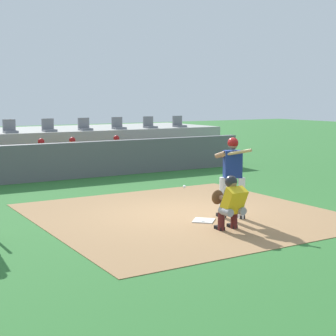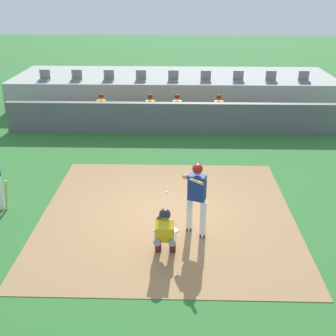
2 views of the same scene
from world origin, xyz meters
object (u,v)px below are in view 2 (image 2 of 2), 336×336
at_px(catcher_crouched, 165,230).
at_px(stadium_seat_2, 109,78).
at_px(dugout_player_2, 177,110).
at_px(stadium_seat_7, 271,79).
at_px(dugout_player_1, 150,110).
at_px(stadium_seat_1, 76,78).
at_px(dugout_player_3, 219,110).
at_px(stadium_seat_5, 206,79).
at_px(stadium_seat_8, 304,79).
at_px(batter_at_plate, 196,195).
at_px(stadium_seat_6, 238,79).
at_px(dugout_player_0, 101,110).
at_px(stadium_seat_0, 44,78).
at_px(stadium_seat_3, 141,78).
at_px(home_plate, 166,230).
at_px(stadium_seat_4, 173,79).

bearing_deg(catcher_crouched, stadium_seat_2, 104.56).
height_order(dugout_player_2, stadium_seat_7, stadium_seat_7).
relative_size(dugout_player_1, stadium_seat_1, 2.71).
relative_size(dugout_player_3, stadium_seat_1, 2.71).
bearing_deg(stadium_seat_5, catcher_crouched, -97.43).
bearing_deg(stadium_seat_8, dugout_player_2, -159.98).
distance_m(catcher_crouched, dugout_player_3, 9.27).
bearing_deg(batter_at_plate, stadium_seat_6, 77.91).
xyz_separation_m(dugout_player_0, stadium_seat_6, (5.81, 2.03, 0.86)).
xyz_separation_m(dugout_player_0, stadium_seat_0, (-2.85, 2.03, 0.86)).
height_order(stadium_seat_1, stadium_seat_3, same).
bearing_deg(stadium_seat_7, stadium_seat_2, 180.00).
bearing_deg(catcher_crouched, stadium_seat_6, 75.40).
xyz_separation_m(stadium_seat_3, stadium_seat_7, (5.78, 0.00, 0.00)).
distance_m(catcher_crouched, stadium_seat_5, 11.24).
bearing_deg(stadium_seat_3, dugout_player_1, -75.47).
bearing_deg(stadium_seat_7, batter_at_plate, -109.55).
bearing_deg(stadium_seat_5, stadium_seat_2, 180.00).
height_order(stadium_seat_6, stadium_seat_7, same).
bearing_deg(batter_at_plate, stadium_seat_5, 85.80).
xyz_separation_m(dugout_player_3, stadium_seat_2, (-4.77, 2.03, 0.86)).
bearing_deg(dugout_player_3, dugout_player_2, 180.00).
bearing_deg(home_plate, stadium_seat_2, 105.84).
relative_size(home_plate, stadium_seat_8, 0.92).
distance_m(stadium_seat_0, stadium_seat_6, 8.67).
relative_size(stadium_seat_5, stadium_seat_6, 1.00).
bearing_deg(stadium_seat_3, dugout_player_0, -126.01).
bearing_deg(stadium_seat_2, stadium_seat_3, 0.00).
distance_m(home_plate, dugout_player_3, 8.38).
bearing_deg(catcher_crouched, dugout_player_3, 78.24).
xyz_separation_m(catcher_crouched, stadium_seat_4, (0.00, 11.10, 0.93)).
height_order(stadium_seat_0, stadium_seat_1, same).
bearing_deg(dugout_player_1, stadium_seat_6, 28.13).
bearing_deg(dugout_player_2, stadium_seat_1, 155.79).
bearing_deg(stadium_seat_8, stadium_seat_3, 180.00).
relative_size(stadium_seat_2, stadium_seat_4, 1.00).
xyz_separation_m(home_plate, stadium_seat_4, (0.00, 10.18, 1.51)).
distance_m(batter_at_plate, stadium_seat_2, 10.87).
xyz_separation_m(stadium_seat_0, stadium_seat_3, (4.33, 0.00, 0.00)).
height_order(dugout_player_0, stadium_seat_4, stadium_seat_4).
bearing_deg(dugout_player_0, stadium_seat_6, 19.29).
relative_size(stadium_seat_2, stadium_seat_5, 1.00).
xyz_separation_m(stadium_seat_4, stadium_seat_8, (5.78, 0.00, 0.00)).
xyz_separation_m(catcher_crouched, stadium_seat_8, (5.78, 11.10, 0.93)).
xyz_separation_m(batter_at_plate, stadium_seat_2, (-3.58, 10.26, 0.50)).
bearing_deg(dugout_player_3, batter_at_plate, -98.26).
bearing_deg(dugout_player_3, stadium_seat_3, 148.57).
xyz_separation_m(batter_at_plate, dugout_player_1, (-1.61, 8.22, -0.36)).
distance_m(dugout_player_0, dugout_player_2, 3.12).
bearing_deg(stadium_seat_6, stadium_seat_3, 180.00).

